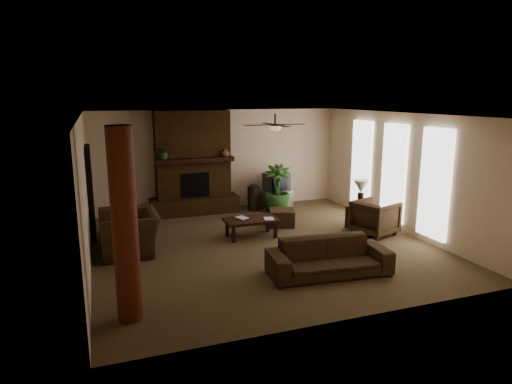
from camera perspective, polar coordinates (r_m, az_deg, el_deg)
name	(u,v)px	position (r m, az deg, el deg)	size (l,w,h in m)	color
room_shell	(262,182)	(9.40, 0.83, 1.30)	(7.00, 7.00, 7.00)	brown
fireplace	(193,171)	(12.28, -8.00, 2.62)	(2.40, 0.70, 2.80)	#492B13
windows	(394,173)	(11.24, 17.17, 2.31)	(0.08, 3.65, 2.35)	white
log_column	(125,226)	(6.49, -16.41, -4.23)	(0.36, 0.36, 2.80)	brown
doorway	(91,193)	(10.65, -20.39, -0.09)	(0.10, 1.00, 2.10)	black
ceiling_fan	(275,127)	(9.67, 2.46, 8.36)	(1.35, 1.35, 0.37)	black
sofa	(329,251)	(8.23, 9.33, -7.49)	(2.20, 0.64, 0.86)	#3E2C1A
armchair_left	(129,226)	(9.53, -15.91, -4.15)	(1.31, 0.85, 1.14)	#3E2C1A
armchair_right	(375,216)	(10.73, 14.98, -2.96)	(0.87, 0.81, 0.89)	#3E2C1A
coffee_table	(251,221)	(10.20, -0.63, -3.75)	(1.20, 0.70, 0.43)	black
ottoman	(282,218)	(11.17, 3.32, -3.27)	(0.60, 0.60, 0.40)	#3E2C1A
tv_stand	(277,199)	(12.87, 2.66, -0.94)	(0.85, 0.50, 0.50)	silver
tv	(276,182)	(12.75, 2.62, 1.28)	(0.75, 0.67, 0.52)	#3C3B3E
floor_vase	(254,195)	(12.54, -0.32, -0.42)	(0.34, 0.34, 0.77)	#2D2019
floor_plant	(277,199)	(12.38, 2.68, -0.91)	(0.74, 1.32, 0.74)	#2B5421
side_table_left	(127,226)	(10.56, -16.21, -4.25)	(0.50, 0.50, 0.55)	black
lamp_left	(127,196)	(10.33, -16.16, -0.44)	(0.37, 0.37, 0.65)	black
side_table_right	(360,217)	(11.18, 13.12, -3.16)	(0.50, 0.50, 0.55)	black
lamp_right	(361,188)	(10.97, 13.27, 0.44)	(0.36, 0.36, 0.65)	black
mantel_plant	(164,153)	(11.82, -11.69, 4.90)	(0.38, 0.42, 0.33)	#2B5421
mantel_vase	(225,153)	(12.12, -3.93, 5.05)	(0.22, 0.23, 0.22)	brown
book_a	(238,213)	(10.11, -2.29, -2.72)	(0.22, 0.03, 0.29)	#999999
book_b	(264,213)	(10.09, 1.06, -2.74)	(0.21, 0.02, 0.29)	#999999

